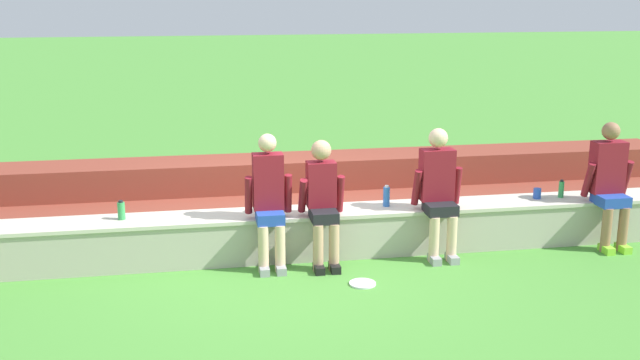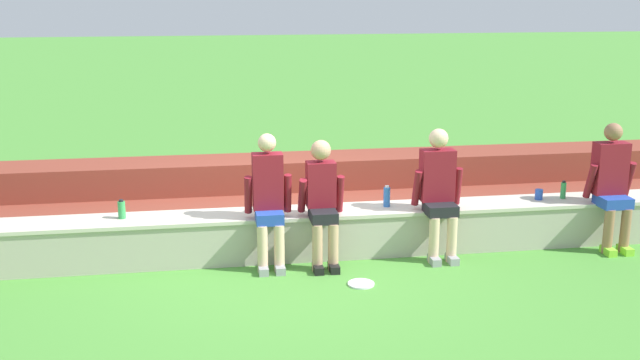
% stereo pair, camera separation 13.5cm
% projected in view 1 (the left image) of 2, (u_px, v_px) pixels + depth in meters
% --- Properties ---
extents(ground_plane, '(80.00, 80.00, 0.00)m').
position_uv_depth(ground_plane, '(294.00, 264.00, 8.12)').
color(ground_plane, '#4C9338').
extents(stone_seating_wall, '(9.07, 0.54, 0.51)m').
position_uv_depth(stone_seating_wall, '(290.00, 233.00, 8.29)').
color(stone_seating_wall, '#B7AF9E').
rests_on(stone_seating_wall, ground).
extents(brick_bleachers, '(10.70, 1.42, 0.77)m').
position_uv_depth(brick_bleachers, '(276.00, 196.00, 9.54)').
color(brick_bleachers, brown).
rests_on(brick_bleachers, ground).
extents(person_left_of_center, '(0.50, 0.50, 1.43)m').
position_uv_depth(person_left_of_center, '(269.00, 198.00, 7.88)').
color(person_left_of_center, beige).
rests_on(person_left_of_center, ground).
extents(person_center, '(0.49, 0.56, 1.34)m').
position_uv_depth(person_center, '(323.00, 200.00, 7.95)').
color(person_center, tan).
rests_on(person_center, ground).
extents(person_right_of_center, '(0.55, 0.54, 1.42)m').
position_uv_depth(person_right_of_center, '(439.00, 189.00, 8.20)').
color(person_right_of_center, beige).
rests_on(person_right_of_center, ground).
extents(person_far_right, '(0.55, 0.52, 1.43)m').
position_uv_depth(person_far_right, '(610.00, 182.00, 8.51)').
color(person_far_right, '#996B4C').
rests_on(person_far_right, ground).
extents(water_bottle_mid_right, '(0.06, 0.06, 0.21)m').
position_uv_depth(water_bottle_mid_right, '(561.00, 189.00, 8.77)').
color(water_bottle_mid_right, green).
rests_on(water_bottle_mid_right, stone_seating_wall).
extents(water_bottle_center_gap, '(0.07, 0.07, 0.24)m').
position_uv_depth(water_bottle_center_gap, '(386.00, 196.00, 8.41)').
color(water_bottle_center_gap, blue).
rests_on(water_bottle_center_gap, stone_seating_wall).
extents(water_bottle_mid_left, '(0.08, 0.08, 0.21)m').
position_uv_depth(water_bottle_mid_left, '(121.00, 211.00, 7.93)').
color(water_bottle_mid_left, green).
rests_on(water_bottle_mid_left, stone_seating_wall).
extents(plastic_cup_middle, '(0.09, 0.09, 0.12)m').
position_uv_depth(plastic_cup_middle, '(537.00, 193.00, 8.73)').
color(plastic_cup_middle, blue).
rests_on(plastic_cup_middle, stone_seating_wall).
extents(frisbee, '(0.27, 0.27, 0.02)m').
position_uv_depth(frisbee, '(363.00, 284.00, 7.55)').
color(frisbee, white).
rests_on(frisbee, ground).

